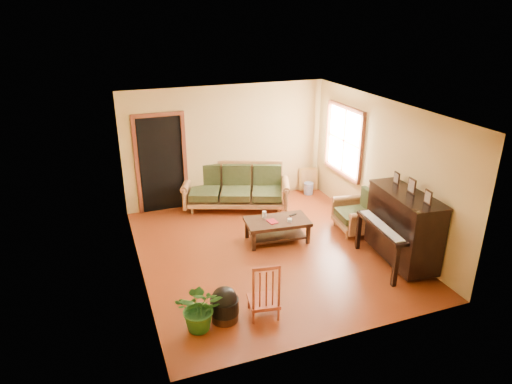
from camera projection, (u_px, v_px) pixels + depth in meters
name	position (u px, v px, depth m)	size (l,w,h in m)	color
floor	(269.00, 251.00, 8.28)	(5.00, 5.00, 0.00)	#5A1F0B
doorway	(161.00, 165.00, 9.58)	(1.08, 0.16, 2.05)	black
window	(344.00, 141.00, 9.55)	(0.12, 1.36, 1.46)	white
sofa	(236.00, 188.00, 9.85)	(2.23, 0.94, 0.96)	#935E36
coffee_table	(277.00, 230.00, 8.56)	(1.18, 0.64, 0.43)	black
armchair	(356.00, 210.00, 8.87)	(0.82, 0.86, 0.86)	#935E36
piano	(403.00, 229.00, 7.68)	(0.86, 1.46, 1.29)	black
footstool	(225.00, 308.00, 6.40)	(0.41, 0.41, 0.39)	black
red_chair	(264.00, 288.00, 6.41)	(0.42, 0.46, 0.90)	maroon
leaning_frame	(308.00, 179.00, 10.87)	(0.44, 0.10, 0.58)	#B3863B
ceramic_crock	(309.00, 188.00, 10.72)	(0.22, 0.22, 0.28)	#314995
potted_plant	(200.00, 307.00, 6.16)	(0.63, 0.55, 0.70)	#215819
book	(269.00, 222.00, 8.37)	(0.16, 0.21, 0.02)	maroon
candle	(264.00, 214.00, 8.56)	(0.07, 0.07, 0.13)	white
glass_jar	(290.00, 220.00, 8.41)	(0.09, 0.09, 0.06)	silver
remote	(293.00, 215.00, 8.68)	(0.16, 0.04, 0.02)	black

